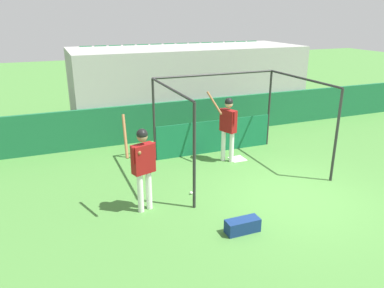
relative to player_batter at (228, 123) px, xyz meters
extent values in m
plane|color=#477F38|center=(0.44, -2.68, -1.17)|extent=(60.00, 60.00, 0.00)
cube|color=#196038|center=(0.44, 2.63, -0.53)|extent=(24.00, 0.12, 1.30)
cube|color=#9E9E99|center=(0.44, 4.29, 0.30)|extent=(8.70, 3.20, 2.95)
cube|color=#1E6B3D|center=(-3.14, 3.09, 0.17)|extent=(0.45, 0.40, 0.10)
cube|color=#1E6B3D|center=(-3.14, 3.27, 0.40)|extent=(0.45, 0.06, 0.40)
cube|color=#1E6B3D|center=(-2.59, 3.09, 0.17)|extent=(0.45, 0.40, 0.10)
cube|color=#1E6B3D|center=(-2.59, 3.27, 0.40)|extent=(0.45, 0.06, 0.40)
cube|color=#1E6B3D|center=(-2.04, 3.09, 0.17)|extent=(0.45, 0.40, 0.10)
cube|color=#1E6B3D|center=(-2.04, 3.27, 0.40)|extent=(0.45, 0.06, 0.40)
cube|color=#1E6B3D|center=(-1.49, 3.09, 0.17)|extent=(0.45, 0.40, 0.10)
cube|color=#1E6B3D|center=(-1.49, 3.27, 0.40)|extent=(0.45, 0.06, 0.40)
cube|color=#1E6B3D|center=(-0.94, 3.09, 0.17)|extent=(0.45, 0.40, 0.10)
cube|color=#1E6B3D|center=(-0.94, 3.27, 0.40)|extent=(0.45, 0.06, 0.40)
cube|color=#1E6B3D|center=(-0.39, 3.09, 0.17)|extent=(0.45, 0.40, 0.10)
cube|color=#1E6B3D|center=(-0.39, 3.27, 0.40)|extent=(0.45, 0.06, 0.40)
cube|color=#1E6B3D|center=(0.16, 3.09, 0.17)|extent=(0.45, 0.40, 0.10)
cube|color=#1E6B3D|center=(0.16, 3.27, 0.40)|extent=(0.45, 0.06, 0.40)
cube|color=#1E6B3D|center=(0.71, 3.09, 0.17)|extent=(0.45, 0.40, 0.10)
cube|color=#1E6B3D|center=(0.71, 3.27, 0.40)|extent=(0.45, 0.06, 0.40)
cube|color=#1E6B3D|center=(1.26, 3.09, 0.17)|extent=(0.45, 0.40, 0.10)
cube|color=#1E6B3D|center=(1.26, 3.27, 0.40)|extent=(0.45, 0.06, 0.40)
cube|color=#1E6B3D|center=(1.81, 3.09, 0.17)|extent=(0.45, 0.40, 0.10)
cube|color=#1E6B3D|center=(1.81, 3.27, 0.40)|extent=(0.45, 0.06, 0.40)
cube|color=#1E6B3D|center=(2.36, 3.09, 0.17)|extent=(0.45, 0.40, 0.10)
cube|color=#1E6B3D|center=(2.36, 3.27, 0.40)|extent=(0.45, 0.06, 0.40)
cube|color=#1E6B3D|center=(2.91, 3.09, 0.17)|extent=(0.45, 0.40, 0.10)
cube|color=#1E6B3D|center=(2.91, 3.27, 0.40)|extent=(0.45, 0.06, 0.40)
cube|color=#1E6B3D|center=(3.46, 3.09, 0.17)|extent=(0.45, 0.40, 0.10)
cube|color=#1E6B3D|center=(3.46, 3.27, 0.40)|extent=(0.45, 0.06, 0.40)
cube|color=#1E6B3D|center=(4.01, 3.09, 0.17)|extent=(0.45, 0.40, 0.10)
cube|color=#1E6B3D|center=(4.01, 3.27, 0.40)|extent=(0.45, 0.06, 0.40)
cube|color=#1E6B3D|center=(-3.14, 3.89, 0.57)|extent=(0.45, 0.40, 0.10)
cube|color=#1E6B3D|center=(-3.14, 4.07, 0.80)|extent=(0.45, 0.06, 0.40)
cube|color=#1E6B3D|center=(-2.59, 3.89, 0.57)|extent=(0.45, 0.40, 0.10)
cube|color=#1E6B3D|center=(-2.59, 4.07, 0.80)|extent=(0.45, 0.06, 0.40)
cube|color=#1E6B3D|center=(-2.04, 3.89, 0.57)|extent=(0.45, 0.40, 0.10)
cube|color=#1E6B3D|center=(-2.04, 4.07, 0.80)|extent=(0.45, 0.06, 0.40)
cube|color=#1E6B3D|center=(-1.49, 3.89, 0.57)|extent=(0.45, 0.40, 0.10)
cube|color=#1E6B3D|center=(-1.49, 4.07, 0.80)|extent=(0.45, 0.06, 0.40)
cube|color=#1E6B3D|center=(-0.94, 3.89, 0.57)|extent=(0.45, 0.40, 0.10)
cube|color=#1E6B3D|center=(-0.94, 4.07, 0.80)|extent=(0.45, 0.06, 0.40)
cube|color=#1E6B3D|center=(-0.39, 3.89, 0.57)|extent=(0.45, 0.40, 0.10)
cube|color=#1E6B3D|center=(-0.39, 4.07, 0.80)|extent=(0.45, 0.06, 0.40)
cube|color=#1E6B3D|center=(0.16, 3.89, 0.57)|extent=(0.45, 0.40, 0.10)
cube|color=#1E6B3D|center=(0.16, 4.07, 0.80)|extent=(0.45, 0.06, 0.40)
cube|color=#1E6B3D|center=(0.71, 3.89, 0.57)|extent=(0.45, 0.40, 0.10)
cube|color=#1E6B3D|center=(0.71, 4.07, 0.80)|extent=(0.45, 0.06, 0.40)
cube|color=#1E6B3D|center=(1.26, 3.89, 0.57)|extent=(0.45, 0.40, 0.10)
cube|color=#1E6B3D|center=(1.26, 4.07, 0.80)|extent=(0.45, 0.06, 0.40)
cube|color=#1E6B3D|center=(1.81, 3.89, 0.57)|extent=(0.45, 0.40, 0.10)
cube|color=#1E6B3D|center=(1.81, 4.07, 0.80)|extent=(0.45, 0.06, 0.40)
cube|color=#1E6B3D|center=(2.36, 3.89, 0.57)|extent=(0.45, 0.40, 0.10)
cube|color=#1E6B3D|center=(2.36, 4.07, 0.80)|extent=(0.45, 0.06, 0.40)
cube|color=#1E6B3D|center=(2.91, 3.89, 0.57)|extent=(0.45, 0.40, 0.10)
cube|color=#1E6B3D|center=(2.91, 4.07, 0.80)|extent=(0.45, 0.06, 0.40)
cube|color=#1E6B3D|center=(3.46, 3.89, 0.57)|extent=(0.45, 0.40, 0.10)
cube|color=#1E6B3D|center=(3.46, 4.07, 0.80)|extent=(0.45, 0.06, 0.40)
cube|color=#1E6B3D|center=(4.01, 3.89, 0.57)|extent=(0.45, 0.40, 0.10)
cube|color=#1E6B3D|center=(4.01, 4.07, 0.80)|extent=(0.45, 0.06, 0.40)
cube|color=#1E6B3D|center=(-3.14, 4.69, 0.97)|extent=(0.45, 0.40, 0.10)
cube|color=#1E6B3D|center=(-3.14, 4.87, 1.20)|extent=(0.45, 0.06, 0.40)
cube|color=#1E6B3D|center=(-2.59, 4.69, 0.97)|extent=(0.45, 0.40, 0.10)
cube|color=#1E6B3D|center=(-2.59, 4.87, 1.20)|extent=(0.45, 0.06, 0.40)
cube|color=#1E6B3D|center=(-2.04, 4.69, 0.97)|extent=(0.45, 0.40, 0.10)
cube|color=#1E6B3D|center=(-2.04, 4.87, 1.20)|extent=(0.45, 0.06, 0.40)
cube|color=#1E6B3D|center=(-1.49, 4.69, 0.97)|extent=(0.45, 0.40, 0.10)
cube|color=#1E6B3D|center=(-1.49, 4.87, 1.20)|extent=(0.45, 0.06, 0.40)
cube|color=#1E6B3D|center=(-0.94, 4.69, 0.97)|extent=(0.45, 0.40, 0.10)
cube|color=#1E6B3D|center=(-0.94, 4.87, 1.20)|extent=(0.45, 0.06, 0.40)
cube|color=#1E6B3D|center=(-0.39, 4.69, 0.97)|extent=(0.45, 0.40, 0.10)
cube|color=#1E6B3D|center=(-0.39, 4.87, 1.20)|extent=(0.45, 0.06, 0.40)
cube|color=#1E6B3D|center=(0.16, 4.69, 0.97)|extent=(0.45, 0.40, 0.10)
cube|color=#1E6B3D|center=(0.16, 4.87, 1.20)|extent=(0.45, 0.06, 0.40)
cube|color=#1E6B3D|center=(0.71, 4.69, 0.97)|extent=(0.45, 0.40, 0.10)
cube|color=#1E6B3D|center=(0.71, 4.87, 1.20)|extent=(0.45, 0.06, 0.40)
cube|color=#1E6B3D|center=(1.26, 4.69, 0.97)|extent=(0.45, 0.40, 0.10)
cube|color=#1E6B3D|center=(1.26, 4.87, 1.20)|extent=(0.45, 0.06, 0.40)
cube|color=#1E6B3D|center=(1.81, 4.69, 0.97)|extent=(0.45, 0.40, 0.10)
cube|color=#1E6B3D|center=(1.81, 4.87, 1.20)|extent=(0.45, 0.06, 0.40)
cube|color=#1E6B3D|center=(2.36, 4.69, 0.97)|extent=(0.45, 0.40, 0.10)
cube|color=#1E6B3D|center=(2.36, 4.87, 1.20)|extent=(0.45, 0.06, 0.40)
cube|color=#1E6B3D|center=(2.91, 4.69, 0.97)|extent=(0.45, 0.40, 0.10)
cube|color=#1E6B3D|center=(2.91, 4.87, 1.20)|extent=(0.45, 0.06, 0.40)
cube|color=#1E6B3D|center=(3.46, 4.69, 0.97)|extent=(0.45, 0.40, 0.10)
cube|color=#1E6B3D|center=(3.46, 4.87, 1.20)|extent=(0.45, 0.06, 0.40)
cube|color=#1E6B3D|center=(4.01, 4.69, 0.97)|extent=(0.45, 0.40, 0.10)
cube|color=#1E6B3D|center=(4.01, 4.87, 1.20)|extent=(0.45, 0.06, 0.40)
cube|color=#1E6B3D|center=(-3.14, 5.49, 1.37)|extent=(0.45, 0.40, 0.10)
cube|color=#1E6B3D|center=(-3.14, 5.67, 1.60)|extent=(0.45, 0.06, 0.40)
cube|color=#1E6B3D|center=(-2.59, 5.49, 1.37)|extent=(0.45, 0.40, 0.10)
cube|color=#1E6B3D|center=(-2.59, 5.67, 1.60)|extent=(0.45, 0.06, 0.40)
cube|color=#1E6B3D|center=(-2.04, 5.49, 1.37)|extent=(0.45, 0.40, 0.10)
cube|color=#1E6B3D|center=(-2.04, 5.67, 1.60)|extent=(0.45, 0.06, 0.40)
cube|color=#1E6B3D|center=(-1.49, 5.49, 1.37)|extent=(0.45, 0.40, 0.10)
cube|color=#1E6B3D|center=(-1.49, 5.67, 1.60)|extent=(0.45, 0.06, 0.40)
cube|color=#1E6B3D|center=(-0.94, 5.49, 1.37)|extent=(0.45, 0.40, 0.10)
cube|color=#1E6B3D|center=(-0.94, 5.67, 1.60)|extent=(0.45, 0.06, 0.40)
cube|color=#1E6B3D|center=(-0.39, 5.49, 1.37)|extent=(0.45, 0.40, 0.10)
cube|color=#1E6B3D|center=(-0.39, 5.67, 1.60)|extent=(0.45, 0.06, 0.40)
cube|color=#1E6B3D|center=(0.16, 5.49, 1.37)|extent=(0.45, 0.40, 0.10)
cube|color=#1E6B3D|center=(0.16, 5.67, 1.60)|extent=(0.45, 0.06, 0.40)
cube|color=#1E6B3D|center=(0.71, 5.49, 1.37)|extent=(0.45, 0.40, 0.10)
cube|color=#1E6B3D|center=(0.71, 5.67, 1.60)|extent=(0.45, 0.06, 0.40)
cube|color=#1E6B3D|center=(1.26, 5.49, 1.37)|extent=(0.45, 0.40, 0.10)
cube|color=#1E6B3D|center=(1.26, 5.67, 1.60)|extent=(0.45, 0.06, 0.40)
cube|color=#1E6B3D|center=(1.81, 5.49, 1.37)|extent=(0.45, 0.40, 0.10)
cube|color=#1E6B3D|center=(1.81, 5.67, 1.60)|extent=(0.45, 0.06, 0.40)
cube|color=#1E6B3D|center=(2.36, 5.49, 1.37)|extent=(0.45, 0.40, 0.10)
cube|color=#1E6B3D|center=(2.36, 5.67, 1.60)|extent=(0.45, 0.06, 0.40)
cube|color=#1E6B3D|center=(2.91, 5.49, 1.37)|extent=(0.45, 0.40, 0.10)
cube|color=#1E6B3D|center=(2.91, 5.67, 1.60)|extent=(0.45, 0.06, 0.40)
cube|color=#1E6B3D|center=(3.46, 5.49, 1.37)|extent=(0.45, 0.40, 0.10)
cube|color=#1E6B3D|center=(3.46, 5.67, 1.60)|extent=(0.45, 0.06, 0.40)
cube|color=#1E6B3D|center=(4.01, 5.49, 1.37)|extent=(0.45, 0.40, 0.10)
cube|color=#1E6B3D|center=(4.01, 5.67, 1.60)|extent=(0.45, 0.06, 0.40)
cylinder|color=#282828|center=(-1.95, -2.24, 0.04)|extent=(0.07, 0.07, 2.44)
cylinder|color=#282828|center=(1.92, -2.24, 0.04)|extent=(0.07, 0.07, 2.44)
cylinder|color=#282828|center=(-1.95, 0.83, 0.04)|extent=(0.07, 0.07, 2.44)
cylinder|color=#282828|center=(1.92, 0.83, 0.04)|extent=(0.07, 0.07, 2.44)
cylinder|color=#282828|center=(-1.95, -0.70, 1.26)|extent=(0.06, 3.08, 0.06)
cylinder|color=#282828|center=(1.92, -0.70, 1.26)|extent=(0.06, 3.08, 0.06)
cylinder|color=#282828|center=(-0.02, 0.83, 1.26)|extent=(3.87, 0.06, 0.06)
cube|color=#14663D|center=(-0.02, 0.81, -0.66)|extent=(3.80, 0.03, 1.03)
cube|color=white|center=(0.36, 0.00, -1.17)|extent=(0.44, 0.44, 0.02)
cylinder|color=white|center=(0.10, -0.09, -0.72)|extent=(0.17, 0.17, 0.91)
cylinder|color=white|center=(-0.08, 0.08, -0.72)|extent=(0.17, 0.17, 0.91)
cube|color=maroon|center=(0.01, 0.00, 0.06)|extent=(0.37, 0.54, 0.65)
sphere|color=tan|center=(0.01, 0.00, 0.56)|extent=(0.23, 0.23, 0.23)
sphere|color=black|center=(0.01, 0.00, 0.61)|extent=(0.24, 0.24, 0.24)
cylinder|color=maroon|center=(0.06, -0.26, 0.21)|extent=(0.09, 0.09, 0.36)
cylinder|color=maroon|center=(-0.11, 0.23, 0.21)|extent=(0.09, 0.09, 0.36)
cylinder|color=brown|center=(-0.36, 0.17, 0.58)|extent=(0.18, 0.74, 0.54)
sphere|color=brown|center=(-0.02, 0.22, 0.34)|extent=(0.08, 0.08, 0.08)
cylinder|color=white|center=(-2.90, -1.91, -0.72)|extent=(0.16, 0.16, 0.91)
cylinder|color=white|center=(-3.11, -1.97, -0.72)|extent=(0.16, 0.16, 0.91)
cube|color=maroon|center=(-3.01, -1.94, 0.06)|extent=(0.53, 0.36, 0.64)
sphere|color=#A37556|center=(-3.01, -1.94, 0.55)|extent=(0.23, 0.23, 0.23)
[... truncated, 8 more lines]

